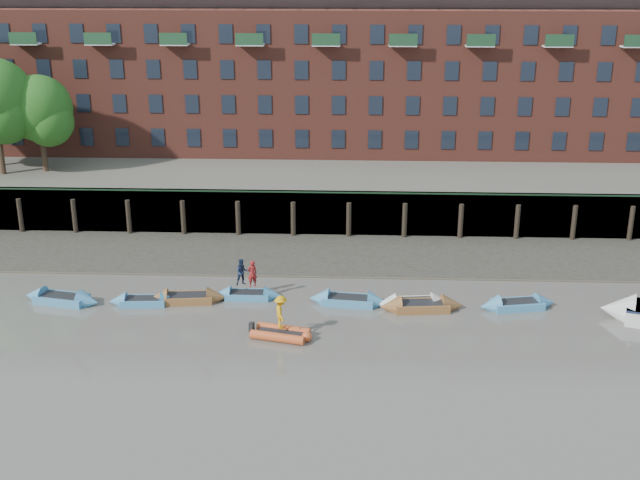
# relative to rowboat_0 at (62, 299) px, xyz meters

# --- Properties ---
(ground) EXTENTS (220.00, 220.00, 0.00)m
(ground) POSITION_rel_rowboat_0_xyz_m (14.70, -9.38, -0.24)
(ground) COLOR #645E56
(ground) RESTS_ON ground
(foreshore) EXTENTS (110.00, 8.00, 0.50)m
(foreshore) POSITION_rel_rowboat_0_xyz_m (14.70, 8.62, -0.24)
(foreshore) COLOR #3D382F
(foreshore) RESTS_ON ground
(mud_band) EXTENTS (110.00, 1.60, 0.10)m
(mud_band) POSITION_rel_rowboat_0_xyz_m (14.70, 5.22, -0.24)
(mud_band) COLOR #4C4336
(mud_band) RESTS_ON ground
(river_wall) EXTENTS (110.00, 1.23, 3.30)m
(river_wall) POSITION_rel_rowboat_0_xyz_m (14.70, 13.00, 1.35)
(river_wall) COLOR #2D2A26
(river_wall) RESTS_ON ground
(bank_terrace) EXTENTS (110.00, 28.00, 3.20)m
(bank_terrace) POSITION_rel_rowboat_0_xyz_m (14.70, 26.62, 1.36)
(bank_terrace) COLOR #5E594D
(bank_terrace) RESTS_ON ground
(apartment_terrace) EXTENTS (80.60, 15.56, 20.98)m
(apartment_terrace) POSITION_rel_rowboat_0_xyz_m (14.70, 27.62, 12.58)
(apartment_terrace) COLOR brown
(apartment_terrace) RESTS_ON bank_terrace
(rowboat_0) EXTENTS (4.89, 2.28, 1.37)m
(rowboat_0) POSITION_rel_rowboat_0_xyz_m (0.00, 0.00, 0.00)
(rowboat_0) COLOR teal
(rowboat_0) RESTS_ON ground
(rowboat_1) EXTENTS (4.08, 1.43, 1.16)m
(rowboat_1) POSITION_rel_rowboat_0_xyz_m (4.86, -0.05, -0.04)
(rowboat_1) COLOR teal
(rowboat_1) RESTS_ON ground
(rowboat_2) EXTENTS (4.68, 1.82, 1.32)m
(rowboat_2) POSITION_rel_rowboat_0_xyz_m (7.34, 0.42, -0.01)
(rowboat_2) COLOR brown
(rowboat_2) RESTS_ON ground
(rowboat_3) EXTENTS (4.02, 1.17, 1.17)m
(rowboat_3) POSITION_rel_rowboat_0_xyz_m (10.80, 1.09, -0.03)
(rowboat_3) COLOR teal
(rowboat_3) RESTS_ON ground
(rowboat_4) EXTENTS (4.74, 1.86, 1.34)m
(rowboat_4) POSITION_rel_rowboat_0_xyz_m (16.80, 0.50, -0.00)
(rowboat_4) COLOR teal
(rowboat_4) RESTS_ON ground
(rowboat_5) EXTENTS (4.37, 1.71, 1.24)m
(rowboat_5) POSITION_rel_rowboat_0_xyz_m (20.57, 0.32, -0.02)
(rowboat_5) COLOR silver
(rowboat_5) RESTS_ON ground
(rowboat_6) EXTENTS (4.91, 1.85, 1.39)m
(rowboat_6) POSITION_rel_rowboat_0_xyz_m (21.00, -0.15, 0.00)
(rowboat_6) COLOR brown
(rowboat_6) RESTS_ON ground
(rowboat_7) EXTENTS (4.63, 2.11, 1.30)m
(rowboat_7) POSITION_rel_rowboat_0_xyz_m (26.54, 0.34, -0.01)
(rowboat_7) COLOR teal
(rowboat_7) RESTS_ON ground
(rib_tender) EXTENTS (3.33, 2.19, 0.56)m
(rib_tender) POSITION_rel_rowboat_0_xyz_m (13.35, -4.03, 0.00)
(rib_tender) COLOR #CB5024
(rib_tender) RESTS_ON ground
(person_rower_a) EXTENTS (0.70, 0.60, 1.61)m
(person_rower_a) POSITION_rel_rowboat_0_xyz_m (11.12, 1.09, 1.35)
(person_rower_a) COLOR maroon
(person_rower_a) RESTS_ON rowboat_3
(person_rower_b) EXTENTS (0.94, 0.84, 1.62)m
(person_rower_b) POSITION_rel_rowboat_0_xyz_m (10.50, 1.28, 1.35)
(person_rower_b) COLOR #19233F
(person_rower_b) RESTS_ON rowboat_3
(person_rib_crew) EXTENTS (0.89, 1.28, 1.82)m
(person_rib_crew) POSITION_rel_rowboat_0_xyz_m (13.25, -3.90, 1.19)
(person_rib_crew) COLOR orange
(person_rib_crew) RESTS_ON rib_tender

